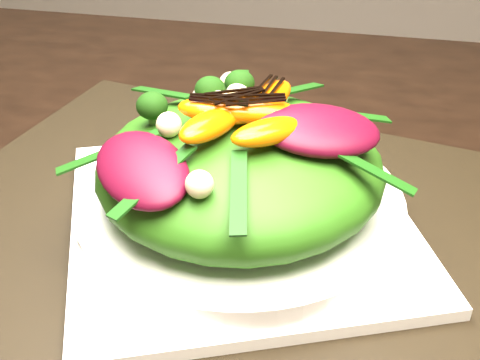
% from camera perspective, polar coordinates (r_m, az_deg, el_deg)
% --- Properties ---
extents(placemat, '(0.62, 0.52, 0.00)m').
position_cam_1_polar(placemat, '(0.55, 0.00, -4.21)').
color(placemat, black).
rests_on(placemat, dining_table).
extents(plate_base, '(0.36, 0.36, 0.01)m').
position_cam_1_polar(plate_base, '(0.54, 0.00, -3.57)').
color(plate_base, white).
rests_on(plate_base, placemat).
extents(salad_bowl, '(0.31, 0.31, 0.02)m').
position_cam_1_polar(salad_bowl, '(0.54, 0.00, -2.25)').
color(salad_bowl, white).
rests_on(salad_bowl, plate_base).
extents(lettuce_mound, '(0.29, 0.29, 0.08)m').
position_cam_1_polar(lettuce_mound, '(0.52, 0.00, 1.15)').
color(lettuce_mound, '#2D6112').
rests_on(lettuce_mound, salad_bowl).
extents(radicchio_leaf, '(0.11, 0.08, 0.02)m').
position_cam_1_polar(radicchio_leaf, '(0.48, 7.11, 4.42)').
color(radicchio_leaf, '#420716').
rests_on(radicchio_leaf, lettuce_mound).
extents(orange_segment, '(0.07, 0.06, 0.02)m').
position_cam_1_polar(orange_segment, '(0.51, -1.79, 6.90)').
color(orange_segment, '#D95103').
rests_on(orange_segment, lettuce_mound).
extents(broccoli_floret, '(0.04, 0.04, 0.04)m').
position_cam_1_polar(broccoli_floret, '(0.53, -6.34, 7.91)').
color(broccoli_floret, black).
rests_on(broccoli_floret, lettuce_mound).
extents(macadamia_nut, '(0.02, 0.02, 0.02)m').
position_cam_1_polar(macadamia_nut, '(0.45, 4.29, 2.55)').
color(macadamia_nut, beige).
rests_on(macadamia_nut, lettuce_mound).
extents(balsamic_drizzle, '(0.04, 0.02, 0.00)m').
position_cam_1_polar(balsamic_drizzle, '(0.51, -1.81, 7.82)').
color(balsamic_drizzle, black).
rests_on(balsamic_drizzle, orange_segment).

